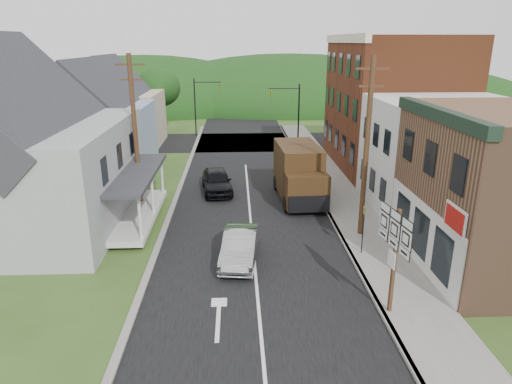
{
  "coord_description": "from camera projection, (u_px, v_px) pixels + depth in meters",
  "views": [
    {
      "loc": [
        -0.77,
        -18.01,
        9.59
      ],
      "look_at": [
        0.24,
        4.31,
        2.2
      ],
      "focal_mm": 32.0,
      "sensor_mm": 36.0,
      "label": 1
    }
  ],
  "objects": [
    {
      "name": "traffic_signal_right",
      "position": [
        291.0,
        109.0,
        41.42
      ],
      "size": [
        2.87,
        0.2,
        6.0
      ],
      "color": "black",
      "rests_on": "ground"
    },
    {
      "name": "house_blue",
      "position": [
        101.0,
        123.0,
        34.62
      ],
      "size": [
        7.14,
        8.16,
        7.28
      ],
      "color": "#8B9FBE",
      "rests_on": "ground"
    },
    {
      "name": "curb_right",
      "position": [
        324.0,
        205.0,
        27.88
      ],
      "size": [
        0.2,
        55.0,
        0.15
      ],
      "primitive_type": "cube",
      "color": "slate",
      "rests_on": "ground"
    },
    {
      "name": "utility_pole_right",
      "position": [
        367.0,
        148.0,
        22.22
      ],
      "size": [
        1.6,
        0.26,
        9.0
      ],
      "color": "#472D19",
      "rests_on": "ground"
    },
    {
      "name": "curb_left",
      "position": [
        172.0,
        208.0,
        27.49
      ],
      "size": [
        0.3,
        55.0,
        0.12
      ],
      "primitive_type": "cube",
      "color": "slate",
      "rests_on": "ground"
    },
    {
      "name": "tree_left_d",
      "position": [
        158.0,
        88.0,
        48.55
      ],
      "size": [
        4.8,
        4.8,
        6.94
      ],
      "color": "#382616",
      "rests_on": "ground"
    },
    {
      "name": "storefront_white",
      "position": [
        442.0,
        155.0,
        26.7
      ],
      "size": [
        8.0,
        7.0,
        6.5
      ],
      "primitive_type": "cube",
      "color": "silver",
      "rests_on": "ground"
    },
    {
      "name": "silver_sedan",
      "position": [
        240.0,
        247.0,
        20.77
      ],
      "size": [
        1.96,
        4.4,
        1.4
      ],
      "primitive_type": "imported",
      "rotation": [
        0.0,
        0.0,
        -0.11
      ],
      "color": "#A7A8AC",
      "rests_on": "ground"
    },
    {
      "name": "dark_sedan",
      "position": [
        217.0,
        181.0,
        30.29
      ],
      "size": [
        2.38,
        4.73,
        1.55
      ],
      "primitive_type": "imported",
      "rotation": [
        0.0,
        0.0,
        0.13
      ],
      "color": "black",
      "rests_on": "ground"
    },
    {
      "name": "sidewalk_right",
      "position": [
        345.0,
        205.0,
        27.94
      ],
      "size": [
        2.8,
        55.0,
        0.15
      ],
      "primitive_type": "cube",
      "color": "slate",
      "rests_on": "ground"
    },
    {
      "name": "delivery_van",
      "position": [
        299.0,
        173.0,
        28.55
      ],
      "size": [
        2.82,
        6.25,
        3.43
      ],
      "rotation": [
        0.0,
        0.0,
        0.05
      ],
      "color": "#321F0E",
      "rests_on": "ground"
    },
    {
      "name": "tree_left_c",
      "position": [
        7.0,
        90.0,
        36.41
      ],
      "size": [
        5.8,
        5.8,
        8.41
      ],
      "color": "#382616",
      "rests_on": "ground"
    },
    {
      "name": "house_gray",
      "position": [
        22.0,
        149.0,
        23.97
      ],
      "size": [
        10.2,
        12.24,
        8.35
      ],
      "color": "#A0A2A5",
      "rests_on": "ground"
    },
    {
      "name": "traffic_signal_left",
      "position": [
        201.0,
        100.0,
        47.69
      ],
      "size": [
        2.87,
        0.2,
        6.0
      ],
      "color": "black",
      "rests_on": "ground"
    },
    {
      "name": "utility_pole_left",
      "position": [
        135.0,
        133.0,
        25.97
      ],
      "size": [
        1.6,
        0.26,
        9.0
      ],
      "color": "#472D19",
      "rests_on": "ground"
    },
    {
      "name": "cross_road",
      "position": [
        243.0,
        142.0,
        45.73
      ],
      "size": [
        60.0,
        9.0,
        0.02
      ],
      "primitive_type": "cube",
      "color": "black",
      "rests_on": "ground"
    },
    {
      "name": "forested_ridge",
      "position": [
        240.0,
        105.0,
        72.29
      ],
      "size": [
        90.0,
        30.0,
        16.0
      ],
      "primitive_type": "ellipsoid",
      "color": "black",
      "rests_on": "ground"
    },
    {
      "name": "route_sign_cluster",
      "position": [
        394.0,
        247.0,
        16.0
      ],
      "size": [
        0.4,
        2.27,
        3.99
      ],
      "rotation": [
        0.0,
        0.0,
        0.14
      ],
      "color": "#472D19",
      "rests_on": "sidewalk_right"
    },
    {
      "name": "storefront_red",
      "position": [
        392.0,
        104.0,
        35.16
      ],
      "size": [
        8.0,
        12.0,
        10.0
      ],
      "primitive_type": "cube",
      "color": "brown",
      "rests_on": "ground"
    },
    {
      "name": "ground",
      "position": [
        255.0,
        270.0,
        20.12
      ],
      "size": [
        120.0,
        120.0,
        0.0
      ],
      "primitive_type": "plane",
      "color": "#2D4719",
      "rests_on": "ground"
    },
    {
      "name": "house_cream",
      "position": [
        122.0,
        107.0,
        43.13
      ],
      "size": [
        7.14,
        8.16,
        7.28
      ],
      "color": "#BAA990",
      "rests_on": "ground"
    },
    {
      "name": "warning_sign",
      "position": [
        363.0,
        223.0,
        20.97
      ],
      "size": [
        0.16,
        0.65,
        2.37
      ],
      "rotation": [
        0.0,
        0.0,
        -0.18
      ],
      "color": "black",
      "rests_on": "sidewalk_right"
    },
    {
      "name": "road",
      "position": [
        248.0,
        197.0,
        29.61
      ],
      "size": [
        9.0,
        90.0,
        0.02
      ],
      "primitive_type": "cube",
      "color": "black",
      "rests_on": "ground"
    }
  ]
}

